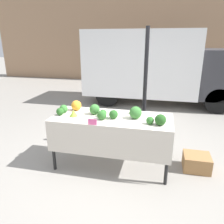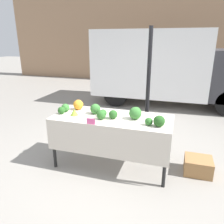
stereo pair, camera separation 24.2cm
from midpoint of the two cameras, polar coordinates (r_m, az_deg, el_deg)
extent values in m
plane|color=gray|center=(3.77, 1.89, -13.56)|extent=(40.00, 40.00, 0.00)
cube|color=#9E7A5B|center=(11.20, 13.87, 20.65)|extent=(16.00, 0.60, 5.07)
cylinder|color=black|center=(3.97, 11.08, 5.13)|extent=(0.07, 0.07, 2.21)
cube|color=white|center=(7.22, 11.07, 12.54)|extent=(3.42, 1.85, 1.96)
cylinder|color=black|center=(8.18, 27.23, 4.80)|extent=(0.72, 0.22, 0.72)
cylinder|color=black|center=(6.84, 1.98, 4.53)|extent=(0.72, 0.22, 0.72)
cylinder|color=black|center=(8.24, 4.73, 6.87)|extent=(0.72, 0.22, 0.72)
cube|color=beige|center=(3.40, 2.03, -1.54)|extent=(1.86, 0.80, 0.03)
cube|color=beige|center=(3.16, 0.08, -8.13)|extent=(1.86, 0.01, 0.47)
cylinder|color=black|center=(3.60, -13.12, -8.23)|extent=(0.05, 0.05, 0.82)
cylinder|color=black|center=(3.18, 15.90, -12.33)|extent=(0.05, 0.05, 0.82)
cylinder|color=black|center=(4.14, -8.46, -4.31)|extent=(0.05, 0.05, 0.82)
cylinder|color=black|center=(3.78, 16.28, -7.21)|extent=(0.05, 0.05, 0.82)
sphere|color=orange|center=(3.76, -7.00, 1.88)|extent=(0.17, 0.17, 0.17)
cone|color=#93B238|center=(3.49, -7.88, -0.08)|extent=(0.13, 0.13, 0.10)
sphere|color=#23511E|center=(3.10, 14.42, -2.35)|extent=(0.16, 0.16, 0.16)
sphere|color=#387533|center=(3.31, 8.20, -0.33)|extent=(0.19, 0.19, 0.19)
sphere|color=#387533|center=(3.53, 8.35, 0.33)|extent=(0.12, 0.12, 0.12)
sphere|color=#2D6628|center=(3.12, 11.79, -2.46)|extent=(0.11, 0.11, 0.11)
sphere|color=#2D6628|center=(3.27, -0.72, -0.79)|extent=(0.14, 0.14, 0.14)
sphere|color=#387533|center=(3.68, -10.25, 1.09)|extent=(0.14, 0.14, 0.14)
sphere|color=#336B2D|center=(3.40, -0.32, -0.26)|extent=(0.12, 0.12, 0.12)
sphere|color=#285B23|center=(3.30, 2.39, -0.65)|extent=(0.14, 0.14, 0.14)
sphere|color=#285B23|center=(3.59, -11.20, 0.41)|extent=(0.12, 0.12, 0.12)
sphere|color=#387533|center=(3.52, -2.42, 0.80)|extent=(0.17, 0.17, 0.17)
cube|color=#F45B9E|center=(3.10, -3.34, -2.48)|extent=(0.13, 0.01, 0.09)
cube|color=#9E7042|center=(3.79, 23.31, -12.78)|extent=(0.41, 0.37, 0.25)
camera|label=1|loc=(0.12, -87.95, 0.68)|focal=35.00mm
camera|label=2|loc=(0.12, 92.05, -0.68)|focal=35.00mm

